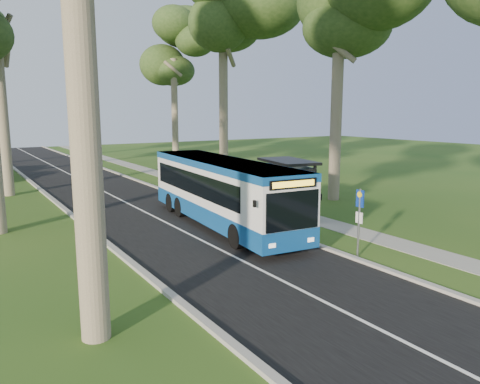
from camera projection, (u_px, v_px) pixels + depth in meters
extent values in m
plane|color=#284E18|center=(300.00, 240.00, 19.42)|extent=(120.00, 120.00, 0.00)
cube|color=black|center=(136.00, 208.00, 25.93)|extent=(7.00, 100.00, 0.02)
cube|color=#9E9B93|center=(193.00, 200.00, 27.75)|extent=(0.25, 100.00, 0.12)
cube|color=#9E9B93|center=(71.00, 214.00, 24.08)|extent=(0.25, 100.00, 0.12)
cube|color=white|center=(136.00, 207.00, 25.92)|extent=(0.12, 100.00, 0.00)
cube|color=gray|center=(236.00, 196.00, 29.33)|extent=(1.50, 100.00, 0.02)
cube|color=white|center=(222.00, 190.00, 21.56)|extent=(3.35, 11.76, 2.75)
cube|color=navy|center=(222.00, 211.00, 21.74)|extent=(3.38, 11.79, 0.77)
cube|color=navy|center=(222.00, 163.00, 21.35)|extent=(3.38, 11.79, 0.31)
cube|color=black|center=(303.00, 209.00, 16.69)|extent=(2.17, 0.23, 1.40)
cube|color=yellow|center=(305.00, 183.00, 16.49)|extent=(1.74, 0.16, 0.21)
cube|color=black|center=(301.00, 246.00, 16.98)|extent=(2.32, 0.31, 0.29)
cylinder|color=black|center=(244.00, 236.00, 18.22)|extent=(0.35, 1.02, 1.01)
cylinder|color=black|center=(288.00, 228.00, 19.36)|extent=(0.35, 1.02, 1.01)
cylinder|color=black|center=(171.00, 206.00, 24.03)|extent=(0.35, 1.02, 1.01)
cylinder|color=black|center=(208.00, 201.00, 25.17)|extent=(0.35, 1.02, 1.01)
cylinder|color=gray|center=(359.00, 223.00, 17.06)|extent=(0.08, 0.08, 2.53)
cube|color=navy|center=(360.00, 199.00, 16.90)|extent=(0.04, 0.35, 0.63)
cylinder|color=yellow|center=(360.00, 195.00, 16.86)|extent=(0.02, 0.22, 0.22)
cube|color=white|center=(359.00, 218.00, 17.03)|extent=(0.05, 0.30, 0.41)
cube|color=black|center=(317.00, 193.00, 22.52)|extent=(0.13, 0.13, 2.78)
cube|color=black|center=(281.00, 185.00, 24.90)|extent=(0.13, 0.13, 2.78)
cube|color=black|center=(288.00, 161.00, 23.10)|extent=(2.41, 3.66, 0.13)
cube|color=silver|center=(300.00, 187.00, 23.74)|extent=(0.54, 2.80, 2.23)
cube|color=black|center=(308.00, 195.00, 22.05)|extent=(1.18, 0.38, 2.45)
cube|color=white|center=(309.00, 195.00, 21.98)|extent=(0.93, 0.19, 2.17)
cube|color=black|center=(288.00, 206.00, 23.96)|extent=(0.77, 2.05, 0.07)
cylinder|color=black|center=(298.00, 217.00, 21.92)|extent=(0.45, 0.45, 0.81)
cylinder|color=black|center=(298.00, 208.00, 21.85)|extent=(0.49, 0.49, 0.05)
cylinder|color=#7A6B56|center=(83.00, 99.00, 10.15)|extent=(0.68, 0.68, 11.12)
cylinder|color=#7A6B56|center=(1.00, 104.00, 28.74)|extent=(0.69, 0.69, 11.38)
cylinder|color=#7A6B56|center=(336.00, 107.00, 27.40)|extent=(0.68, 0.68, 11.08)
ellipsoid|color=#29451A|center=(340.00, 1.00, 26.39)|extent=(5.20, 5.20, 7.60)
cylinder|color=#7A6B56|center=(223.00, 102.00, 36.97)|extent=(0.70, 0.70, 11.98)
ellipsoid|color=#29451A|center=(223.00, 18.00, 35.88)|extent=(5.20, 5.20, 8.22)
cylinder|color=#7A6B56|center=(175.00, 111.00, 47.74)|extent=(0.66, 0.66, 10.46)
ellipsoid|color=#29451A|center=(173.00, 55.00, 46.79)|extent=(5.20, 5.20, 7.17)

